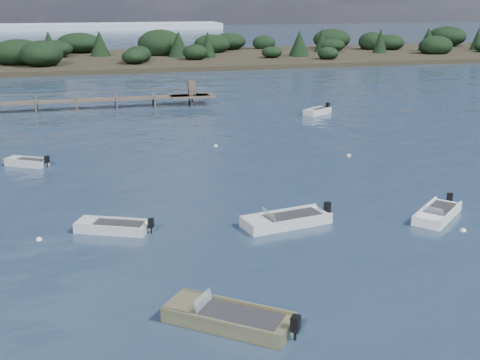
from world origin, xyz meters
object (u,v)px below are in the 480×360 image
object	(u,v)px
dinghy_mid_grey	(113,228)
dinghy_mid_white_a	(286,222)
dinghy_near_olive	(228,320)
tender_far_grey	(27,163)
dinghy_mid_white_b	(437,215)
tender_far_grey_b	(317,113)

from	to	relation	value
dinghy_mid_grey	dinghy_mid_white_a	distance (m)	9.29
dinghy_near_olive	tender_far_grey	bearing A→B (deg)	108.70
dinghy_near_olive	dinghy_mid_white_a	xyz separation A→B (m)	(5.61, 9.31, -0.01)
tender_far_grey	dinghy_mid_grey	distance (m)	15.82
dinghy_mid_grey	dinghy_mid_white_b	bearing A→B (deg)	-8.91
dinghy_near_olive	tender_far_grey	distance (m)	27.26
dinghy_mid_white_b	tender_far_grey	bearing A→B (deg)	142.31
dinghy_near_olive	dinghy_mid_grey	distance (m)	11.44
dinghy_near_olive	dinghy_mid_white_a	world-z (taller)	dinghy_near_olive
dinghy_near_olive	tender_far_grey_b	distance (m)	43.95
tender_far_grey	dinghy_mid_white_a	distance (m)	21.87
dinghy_mid_grey	tender_far_grey_b	size ratio (longest dim) A/B	1.14
tender_far_grey_b	tender_far_grey	bearing A→B (deg)	-154.78
dinghy_mid_grey	dinghy_mid_white_b	distance (m)	17.95
dinghy_mid_white_b	dinghy_mid_white_a	bearing A→B (deg)	171.94
dinghy_near_olive	dinghy_mid_white_b	size ratio (longest dim) A/B	1.17
dinghy_mid_white_a	dinghy_mid_white_b	xyz separation A→B (m)	(8.58, -1.21, -0.01)
dinghy_near_olive	tender_far_grey_b	bearing A→B (deg)	63.26
tender_far_grey	dinghy_mid_white_b	bearing A→B (deg)	-37.69
dinghy_mid_white_a	tender_far_grey_b	bearing A→B (deg)	64.68
dinghy_mid_grey	dinghy_near_olive	bearing A→B (deg)	-71.96
dinghy_near_olive	dinghy_mid_white_b	world-z (taller)	dinghy_near_olive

